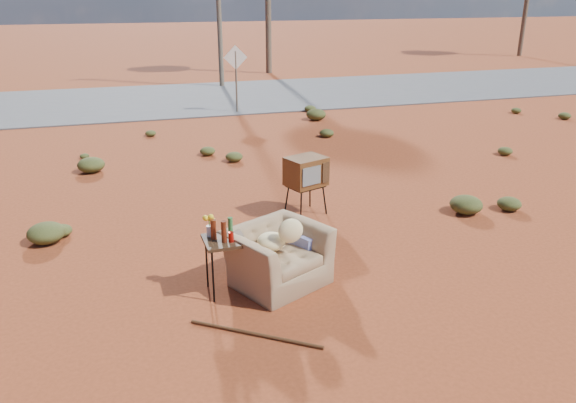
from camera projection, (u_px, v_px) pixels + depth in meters
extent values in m
plane|color=#903A1C|center=(312.00, 291.00, 7.62)|extent=(140.00, 140.00, 0.00)
cube|color=#565659|center=(182.00, 99.00, 21.06)|extent=(140.00, 7.00, 0.04)
imported|color=#8E6E4D|center=(277.00, 247.00, 7.66)|extent=(1.47, 1.26, 1.08)
ellipsoid|color=#F6DE96|center=(271.00, 241.00, 7.64)|extent=(0.39, 0.39, 0.23)
ellipsoid|color=#F6DE96|center=(291.00, 231.00, 7.45)|extent=(0.34, 0.17, 0.34)
cube|color=#202E96|center=(301.00, 247.00, 8.19)|extent=(0.82, 0.95, 0.63)
cube|color=black|center=(306.00, 186.00, 10.08)|extent=(0.71, 0.63, 0.03)
cylinder|color=black|center=(301.00, 206.00, 9.87)|extent=(0.04, 0.04, 0.54)
cylinder|color=black|center=(325.00, 200.00, 10.17)|extent=(0.04, 0.04, 0.54)
cylinder|color=black|center=(287.00, 200.00, 10.18)|extent=(0.04, 0.04, 0.54)
cylinder|color=black|center=(310.00, 194.00, 10.49)|extent=(0.04, 0.04, 0.54)
cube|color=#5C3517|center=(306.00, 171.00, 9.98)|extent=(0.80, 0.72, 0.52)
cube|color=slate|center=(312.00, 176.00, 9.73)|extent=(0.38, 0.16, 0.32)
cube|color=#472D19|center=(326.00, 173.00, 9.91)|extent=(0.15, 0.07, 0.37)
cube|color=#372214|center=(225.00, 241.00, 7.36)|extent=(0.56, 0.56, 0.04)
cylinder|color=black|center=(213.00, 276.00, 7.23)|extent=(0.03, 0.03, 0.76)
cylinder|color=black|center=(245.00, 271.00, 7.36)|extent=(0.03, 0.03, 0.76)
cylinder|color=black|center=(207.00, 262.00, 7.62)|extent=(0.03, 0.03, 0.76)
cylinder|color=black|center=(238.00, 257.00, 7.74)|extent=(0.03, 0.03, 0.76)
cylinder|color=#551D0E|center=(213.00, 229.00, 7.31)|extent=(0.08, 0.08, 0.28)
cylinder|color=#551D0E|center=(224.00, 231.00, 7.21)|extent=(0.07, 0.07, 0.30)
cylinder|color=#29602D|center=(230.00, 226.00, 7.43)|extent=(0.06, 0.06, 0.26)
cylinder|color=#B5150E|center=(231.00, 237.00, 7.25)|extent=(0.07, 0.07, 0.14)
cylinder|color=silver|center=(210.00, 231.00, 7.42)|extent=(0.09, 0.09, 0.15)
ellipsoid|color=yellow|center=(209.00, 219.00, 7.36)|extent=(0.17, 0.17, 0.13)
cylinder|color=#502B15|center=(255.00, 334.00, 6.63)|extent=(1.39, 1.02, 0.04)
cylinder|color=brown|center=(236.00, 82.00, 18.43)|extent=(0.06, 0.06, 2.00)
cube|color=silver|center=(235.00, 57.00, 18.15)|extent=(0.78, 0.04, 0.78)
cylinder|color=brown|center=(527.00, 1.00, 33.92)|extent=(0.28, 0.28, 6.50)
ellipsoid|color=#454920|center=(509.00, 204.00, 10.41)|extent=(0.44, 0.44, 0.24)
ellipsoid|color=#454920|center=(91.00, 165.00, 12.58)|extent=(0.60, 0.60, 0.33)
ellipsoid|color=#454920|center=(505.00, 151.00, 13.91)|extent=(0.36, 0.36, 0.20)
ellipsoid|color=#454920|center=(327.00, 133.00, 15.62)|extent=(0.40, 0.40, 0.22)
ellipsoid|color=#454920|center=(151.00, 133.00, 15.70)|extent=(0.30, 0.30, 0.17)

